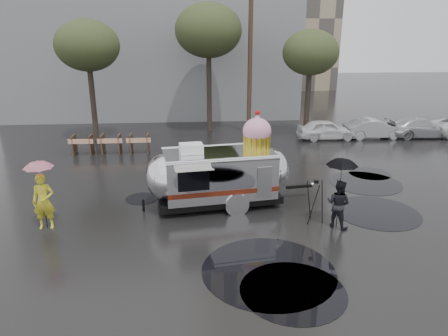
{
  "coord_description": "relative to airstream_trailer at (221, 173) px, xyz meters",
  "views": [
    {
      "loc": [
        -1.26,
        -11.27,
        5.91
      ],
      "look_at": [
        -0.09,
        2.45,
        1.42
      ],
      "focal_mm": 32.0,
      "sensor_mm": 36.0,
      "label": 1
    }
  ],
  "objects": [
    {
      "name": "person_right",
      "position": [
        3.65,
        -2.18,
        -0.44
      ],
      "size": [
        0.86,
        0.84,
        1.61
      ],
      "primitive_type": "imported",
      "rotation": [
        0.0,
        0.0,
        2.39
      ],
      "color": "black",
      "rests_on": "ground"
    },
    {
      "name": "tree_right",
      "position": [
        6.21,
        10.54,
        3.81
      ],
      "size": [
        3.36,
        3.36,
        6.42
      ],
      "color": "#382D26",
      "rests_on": "ground"
    },
    {
      "name": "tree_mid",
      "position": [
        0.21,
        12.54,
        5.09
      ],
      "size": [
        4.2,
        4.2,
        8.03
      ],
      "color": "#382D26",
      "rests_on": "ground"
    },
    {
      "name": "person_left",
      "position": [
        -5.82,
        -1.45,
        -0.33
      ],
      "size": [
        0.71,
        0.51,
        1.84
      ],
      "primitive_type": "imported",
      "rotation": [
        0.0,
        0.0,
        0.11
      ],
      "color": "gold",
      "rests_on": "ground"
    },
    {
      "name": "tripod",
      "position": [
        3.01,
        -1.76,
        -0.36
      ],
      "size": [
        0.56,
        0.62,
        1.51
      ],
      "rotation": [
        0.0,
        0.0,
        0.05
      ],
      "color": "black",
      "rests_on": "ground"
    },
    {
      "name": "utility_pole",
      "position": [
        2.71,
        11.54,
        3.37
      ],
      "size": [
        1.6,
        0.28,
        9.0
      ],
      "color": "#473323",
      "rests_on": "ground"
    },
    {
      "name": "tree_left",
      "position": [
        -6.79,
        10.54,
        4.24
      ],
      "size": [
        3.64,
        3.64,
        6.95
      ],
      "color": "#382D26",
      "rests_on": "ground"
    },
    {
      "name": "umbrella_pink",
      "position": [
        -5.82,
        -1.45,
        0.68
      ],
      "size": [
        1.11,
        1.11,
        2.31
      ],
      "color": "pink",
      "rests_on": "ground"
    },
    {
      "name": "puddles",
      "position": [
        3.46,
        -1.86,
        -1.24
      ],
      "size": [
        11.66,
        10.72,
        0.01
      ],
      "color": "black",
      "rests_on": "ground"
    },
    {
      "name": "umbrella_black",
      "position": [
        3.65,
        -2.18,
        0.72
      ],
      "size": [
        1.21,
        1.21,
        2.38
      ],
      "color": "black",
      "rests_on": "ground"
    },
    {
      "name": "grey_building",
      "position": [
        -3.79,
        21.54,
        5.25
      ],
      "size": [
        22.0,
        12.0,
        13.0
      ],
      "primitive_type": "cube",
      "color": "slate",
      "rests_on": "ground"
    },
    {
      "name": "barricade_row",
      "position": [
        -5.34,
        7.5,
        -0.72
      ],
      "size": [
        4.3,
        0.8,
        1.0
      ],
      "color": "#473323",
      "rests_on": "ground"
    },
    {
      "name": "ground",
      "position": [
        0.21,
        -2.46,
        -1.25
      ],
      "size": [
        120.0,
        120.0,
        0.0
      ],
      "primitive_type": "plane",
      "color": "black",
      "rests_on": "ground"
    },
    {
      "name": "airstream_trailer",
      "position": [
        0.0,
        0.0,
        0.0
      ],
      "size": [
        6.56,
        3.06,
        3.56
      ],
      "rotation": [
        0.0,
        0.0,
        0.14
      ],
      "color": "silver",
      "rests_on": "ground"
    },
    {
      "name": "parked_cars",
      "position": [
        11.99,
        9.54,
        -0.53
      ],
      "size": [
        13.2,
        1.9,
        1.5
      ],
      "color": "silver",
      "rests_on": "ground"
    }
  ]
}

